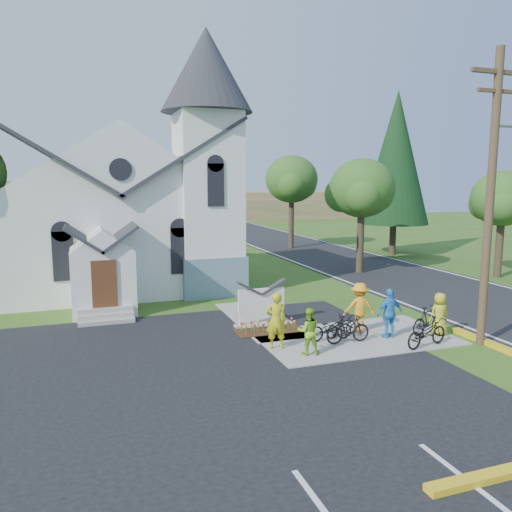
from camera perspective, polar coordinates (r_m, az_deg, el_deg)
name	(u,v)px	position (r m, az deg, el deg)	size (l,w,h in m)	color
ground	(325,347)	(17.68, 7.92, -10.29)	(120.00, 120.00, 0.00)	#335618
parking_lot	(121,400)	(14.07, -15.20, -15.57)	(20.00, 16.00, 0.02)	black
road	(356,264)	(35.18, 11.31, -0.87)	(8.00, 90.00, 0.02)	black
sidewalk	(356,338)	(18.78, 11.35, -9.16)	(7.00, 4.00, 0.05)	gray
church	(126,189)	(27.43, -14.66, 7.38)	(12.35, 12.00, 13.00)	white
church_sign	(261,300)	(19.75, 0.61, -5.08)	(2.20, 0.40, 1.70)	gray
flower_bed	(269,331)	(19.20, 1.53, -8.56)	(2.60, 1.10, 0.07)	#38200F
utility_pole	(492,190)	(18.69, 25.38, 6.87)	(3.45, 0.28, 10.00)	#443022
tree_road_near	(362,189)	(31.37, 12.01, 7.52)	(4.00, 4.00, 7.05)	#36281D
tree_road_mid	(292,180)	(42.29, 4.10, 8.70)	(4.40, 4.40, 7.80)	#36281D
tree_road_far	(503,199)	(32.59, 26.36, 5.84)	(3.60, 3.60, 6.30)	#36281D
conifer	(396,158)	(39.98, 15.71, 10.71)	(5.20, 5.20, 12.40)	#36281D
distant_hills	(164,206)	(72.12, -10.42, 5.67)	(61.00, 10.00, 5.60)	brown
cyclist_0	(276,320)	(17.00, 2.30, -7.37)	(0.71, 0.47, 1.95)	gold
bike_0	(341,326)	(18.67, 9.74, -7.86)	(0.53, 1.52, 0.80)	black
cyclist_1	(308,331)	(16.59, 6.00, -8.52)	(0.76, 0.59, 1.56)	#7FC124
bike_1	(348,329)	(17.94, 10.46, -8.22)	(0.47, 1.68, 1.01)	black
cyclist_2	(390,313)	(18.78, 15.03, -6.32)	(1.07, 0.44, 1.82)	#2B8BDA
bike_2	(330,328)	(18.15, 8.47, -8.14)	(0.60, 1.71, 0.90)	black
cyclist_3	(360,307)	(19.26, 11.75, -5.76)	(1.21, 0.69, 1.87)	orange
bike_3	(429,320)	(19.72, 19.13, -6.92)	(0.50, 1.77, 1.07)	black
cyclist_4	(440,314)	(19.65, 20.24, -6.24)	(0.78, 0.51, 1.60)	gold
bike_4	(426,333)	(18.25, 18.90, -8.28)	(0.66, 1.89, 0.99)	black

